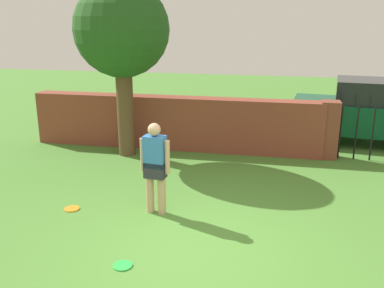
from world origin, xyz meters
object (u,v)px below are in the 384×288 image
object	(u,v)px
frisbee_orange	(72,209)
frisbee_green	(123,266)
car	(374,112)
tree	(122,32)
person	(155,164)

from	to	relation	value
frisbee_orange	frisbee_green	xyz separation A→B (m)	(1.54, -1.53, 0.00)
frisbee_orange	car	bearing A→B (deg)	42.53
frisbee_orange	frisbee_green	distance (m)	2.17
car	frisbee_orange	distance (m)	8.23
frisbee_green	tree	bearing A→B (deg)	109.33
car	frisbee_green	xyz separation A→B (m)	(-4.49, -7.07, -0.85)
tree	frisbee_green	distance (m)	5.86
tree	frisbee_orange	xyz separation A→B (m)	(0.13, -3.23, -2.96)
person	frisbee_green	world-z (taller)	person
frisbee_green	frisbee_orange	bearing A→B (deg)	135.10
tree	frisbee_orange	distance (m)	4.39
car	person	bearing A→B (deg)	56.43
frisbee_green	person	bearing A→B (deg)	90.64
car	frisbee_green	world-z (taller)	car
frisbee_orange	person	bearing A→B (deg)	6.91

